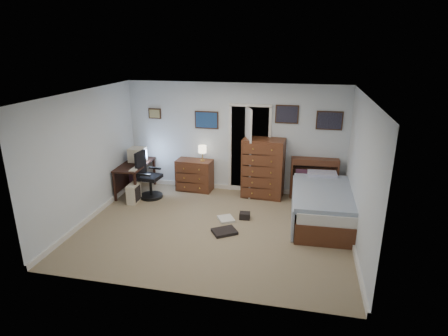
# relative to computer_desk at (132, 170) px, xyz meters

# --- Properties ---
(floor) EXTENTS (5.00, 4.00, 0.02)m
(floor) POSITION_rel_computer_desk_xyz_m (2.28, -1.34, -0.55)
(floor) COLOR gray
(floor) RESTS_ON ground
(computer_desk) EXTENTS (0.59, 1.22, 0.70)m
(computer_desk) POSITION_rel_computer_desk_xyz_m (0.00, 0.00, 0.00)
(computer_desk) COLOR black
(computer_desk) RESTS_ON floor
(crt_monitor) EXTENTS (0.37, 0.34, 0.33)m
(crt_monitor) POSITION_rel_computer_desk_xyz_m (0.11, 0.15, 0.33)
(crt_monitor) COLOR beige
(crt_monitor) RESTS_ON computer_desk
(keyboard) EXTENTS (0.15, 0.38, 0.02)m
(keyboard) POSITION_rel_computer_desk_xyz_m (0.26, -0.35, 0.17)
(keyboard) COLOR beige
(keyboard) RESTS_ON computer_desk
(pc_tower) EXTENTS (0.20, 0.40, 0.42)m
(pc_tower) POSITION_rel_computer_desk_xyz_m (0.28, -0.55, -0.33)
(pc_tower) COLOR beige
(pc_tower) RESTS_ON floor
(office_chair) EXTENTS (0.56, 0.56, 1.05)m
(office_chair) POSITION_rel_computer_desk_xyz_m (0.48, -0.20, -0.13)
(office_chair) COLOR black
(office_chair) RESTS_ON floor
(media_stack) EXTENTS (0.17, 0.17, 0.82)m
(media_stack) POSITION_rel_computer_desk_xyz_m (-0.04, 0.16, -0.12)
(media_stack) COLOR maroon
(media_stack) RESTS_ON floor
(low_dresser) EXTENTS (0.85, 0.47, 0.74)m
(low_dresser) POSITION_rel_computer_desk_xyz_m (1.38, 0.44, -0.17)
(low_dresser) COLOR brown
(low_dresser) RESTS_ON floor
(table_lamp) EXTENTS (0.20, 0.20, 0.36)m
(table_lamp) POSITION_rel_computer_desk_xyz_m (1.58, 0.44, 0.46)
(table_lamp) COLOR gold
(table_lamp) RESTS_ON low_dresser
(doorway) EXTENTS (0.96, 1.12, 2.05)m
(doorway) POSITION_rel_computer_desk_xyz_m (2.63, 0.94, 0.47)
(doorway) COLOR black
(doorway) RESTS_ON floor
(tall_dresser) EXTENTS (0.94, 0.59, 1.33)m
(tall_dresser) POSITION_rel_computer_desk_xyz_m (2.98, 0.41, 0.13)
(tall_dresser) COLOR brown
(tall_dresser) RESTS_ON floor
(headboard_bookcase) EXTENTS (1.04, 0.32, 0.92)m
(headboard_bookcase) POSITION_rel_computer_desk_xyz_m (4.10, 0.52, -0.05)
(headboard_bookcase) COLOR brown
(headboard_bookcase) RESTS_ON floor
(bed) EXTENTS (1.24, 2.22, 0.72)m
(bed) POSITION_rel_computer_desk_xyz_m (4.27, -0.56, -0.20)
(bed) COLOR brown
(bed) RESTS_ON floor
(wall_posters) EXTENTS (4.38, 0.04, 0.60)m
(wall_posters) POSITION_rel_computer_desk_xyz_m (2.85, 0.64, 1.21)
(wall_posters) COLOR #331E11
(wall_posters) RESTS_ON floor
(floor_clutter) EXTENTS (0.66, 1.00, 0.13)m
(floor_clutter) POSITION_rel_computer_desk_xyz_m (2.56, -1.19, -0.50)
(floor_clutter) COLOR black
(floor_clutter) RESTS_ON floor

